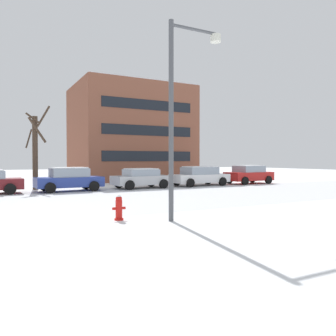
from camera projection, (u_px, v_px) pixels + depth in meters
The scene contains 10 objects.
ground_plane at pixel (6, 221), 10.99m from camera, with size 120.00×120.00×0.00m, color white.
road_surface at pixel (2, 206), 14.35m from camera, with size 80.00×9.60×0.00m.
fire_hydrant at pixel (119, 207), 11.09m from camera, with size 0.44×0.30×0.83m.
street_lamp at pixel (180, 100), 10.97m from camera, with size 1.99×0.36×6.43m.
parked_car_blue at pixel (69, 179), 21.26m from camera, with size 4.13×2.10×1.50m.
parked_car_silver at pixel (141, 178), 23.42m from camera, with size 3.97×2.24×1.38m.
parked_car_white at pixel (200, 176), 25.71m from camera, with size 4.62×2.22×1.48m.
parked_car_red at pixel (249, 174), 27.98m from camera, with size 4.06×2.23×1.52m.
tree_far_mid at pixel (35, 149), 22.35m from camera, with size 1.58×1.63×5.56m.
building_far_right at pixel (130, 133), 34.17m from camera, with size 10.83×8.95×9.26m.
Camera 1 is at (-0.44, -12.14, 1.98)m, focal length 36.24 mm.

